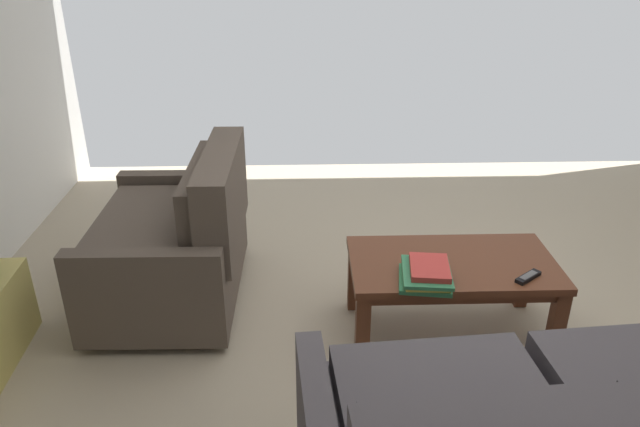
# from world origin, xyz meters

# --- Properties ---
(ground_plane) EXTENTS (5.52, 5.46, 0.01)m
(ground_plane) POSITION_xyz_m (0.00, 0.00, -0.00)
(ground_plane) COLOR #B7A88E
(loveseat_near) EXTENTS (0.83, 1.14, 0.91)m
(loveseat_near) POSITION_xyz_m (1.46, -0.56, 0.38)
(loveseat_near) COLOR black
(loveseat_near) RESTS_ON ground
(coffee_table) EXTENTS (1.06, 0.58, 0.45)m
(coffee_table) POSITION_xyz_m (-0.02, -0.17, 0.38)
(coffee_table) COLOR brown
(coffee_table) RESTS_ON ground
(book_stack) EXTENTS (0.28, 0.32, 0.10)m
(book_stack) POSITION_xyz_m (0.16, 0.03, 0.49)
(book_stack) COLOR #337F51
(book_stack) RESTS_ON coffee_table
(tv_remote) EXTENTS (0.15, 0.13, 0.02)m
(tv_remote) POSITION_xyz_m (-0.35, 0.02, 0.46)
(tv_remote) COLOR black
(tv_remote) RESTS_ON coffee_table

